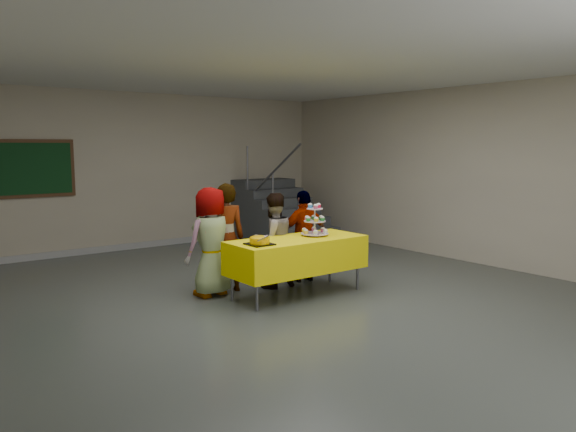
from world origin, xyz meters
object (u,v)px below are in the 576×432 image
(schoolchild_b, at_px, (225,238))
(noticeboard, at_px, (35,169))
(cupcake_stand, at_px, (315,223))
(schoolchild_a, at_px, (211,242))
(schoolchild_d, at_px, (305,236))
(bear_cake, at_px, (260,240))
(staircase, at_px, (279,217))
(bake_table, at_px, (297,254))
(schoolchild_c, at_px, (273,241))

(schoolchild_b, relative_size, noticeboard, 1.15)
(cupcake_stand, xyz_separation_m, noticeboard, (-2.50, 4.51, 0.66))
(schoolchild_a, distance_m, schoolchild_d, 1.51)
(bear_cake, height_order, staircase, staircase)
(bear_cake, bearing_deg, noticeboard, 107.87)
(schoolchild_b, bearing_deg, bake_table, 149.94)
(staircase, bearing_deg, schoolchild_a, -137.61)
(cupcake_stand, distance_m, schoolchild_a, 1.42)
(bear_cake, relative_size, schoolchild_b, 0.24)
(bear_cake, distance_m, schoolchild_d, 1.43)
(cupcake_stand, bearing_deg, schoolchild_d, 64.73)
(schoolchild_d, bearing_deg, schoolchild_c, 14.25)
(bake_table, relative_size, noticeboard, 1.45)
(bake_table, height_order, staircase, staircase)
(bear_cake, relative_size, schoolchild_c, 0.27)
(bear_cake, xyz_separation_m, staircase, (3.07, 3.81, -0.34))
(bear_cake, relative_size, schoolchild_d, 0.27)
(cupcake_stand, height_order, schoolchild_a, schoolchild_a)
(cupcake_stand, relative_size, schoolchild_b, 0.30)
(schoolchild_a, xyz_separation_m, staircase, (3.32, 3.03, -0.24))
(schoolchild_d, height_order, noticeboard, noticeboard)
(bake_table, distance_m, schoolchild_d, 0.83)
(noticeboard, bearing_deg, schoolchild_a, -72.12)
(cupcake_stand, xyz_separation_m, schoolchild_a, (-1.25, 0.64, -0.21))
(schoolchild_a, relative_size, schoolchild_d, 1.08)
(bake_table, xyz_separation_m, cupcake_stand, (0.33, 0.04, 0.38))
(schoolchild_a, height_order, schoolchild_d, schoolchild_a)
(cupcake_stand, distance_m, schoolchild_d, 0.65)
(bake_table, bearing_deg, schoolchild_d, 44.22)
(cupcake_stand, height_order, schoolchild_d, schoolchild_d)
(schoolchild_d, relative_size, noticeboard, 1.03)
(schoolchild_c, bearing_deg, bake_table, 95.31)
(cupcake_stand, bearing_deg, noticeboard, 118.98)
(cupcake_stand, xyz_separation_m, schoolchild_c, (-0.34, 0.50, -0.27))
(schoolchild_c, bearing_deg, schoolchild_a, -5.04)
(cupcake_stand, xyz_separation_m, staircase, (2.07, 3.68, -0.45))
(schoolchild_b, height_order, staircase, staircase)
(bear_cake, distance_m, staircase, 4.91)
(schoolchild_a, bearing_deg, bear_cake, 99.55)
(schoolchild_c, height_order, schoolchild_d, schoolchild_d)
(schoolchild_a, distance_m, schoolchild_b, 0.28)
(schoolchild_c, relative_size, staircase, 0.56)
(schoolchild_b, bearing_deg, staircase, -116.45)
(schoolchild_a, bearing_deg, schoolchild_c, 162.43)
(schoolchild_c, distance_m, noticeboard, 4.65)
(bake_table, relative_size, cupcake_stand, 4.22)
(schoolchild_d, bearing_deg, bear_cake, 38.82)
(bear_cake, xyz_separation_m, schoolchild_a, (-0.25, 0.78, -0.10))
(schoolchild_a, relative_size, staircase, 0.61)
(bake_table, bearing_deg, cupcake_stand, 6.37)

